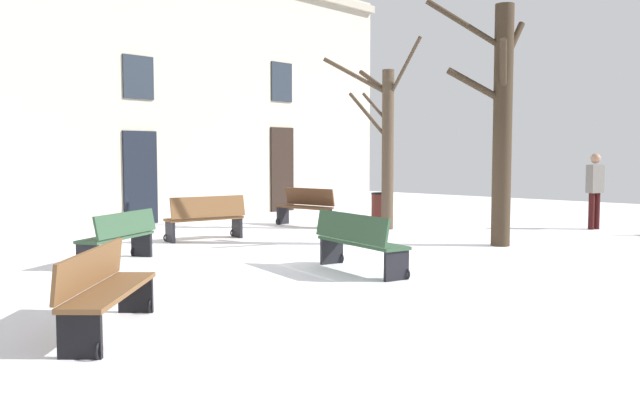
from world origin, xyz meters
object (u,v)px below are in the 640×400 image
at_px(bench_near_center_tree, 305,207).
at_px(bench_facing_shops, 105,289).
at_px(tree_foreground, 501,119).
at_px(bench_back_to_back_right, 119,237).
at_px(tree_right_of_center, 385,139).
at_px(person_crossing_plaza, 595,187).
at_px(litter_bin, 380,208).
at_px(bench_near_lamp, 359,241).
at_px(bench_by_litter_bin, 206,218).

bearing_deg(bench_near_center_tree, bench_facing_shops, -61.63).
bearing_deg(tree_foreground, bench_facing_shops, 179.37).
height_order(bench_back_to_back_right, bench_near_center_tree, bench_near_center_tree).
xyz_separation_m(tree_right_of_center, person_crossing_plaza, (3.26, -3.82, -1.14)).
xyz_separation_m(tree_foreground, bench_back_to_back_right, (-6.12, 3.78, -2.06)).
bearing_deg(bench_facing_shops, bench_back_to_back_right, 15.83).
distance_m(tree_foreground, person_crossing_plaza, 4.40).
bearing_deg(bench_back_to_back_right, litter_bin, 160.01).
bearing_deg(bench_near_lamp, bench_facing_shops, 108.92).
xyz_separation_m(tree_foreground, bench_near_lamp, (-4.10, 0.30, -2.03)).
relative_size(bench_by_litter_bin, person_crossing_plaza, 0.95).
distance_m(bench_near_center_tree, person_crossing_plaza, 7.01).
xyz_separation_m(bench_near_lamp, person_crossing_plaza, (8.23, -0.71, 0.55)).
xyz_separation_m(tree_foreground, person_crossing_plaza, (4.12, -0.42, -1.48)).
xyz_separation_m(tree_right_of_center, bench_near_lamp, (-4.96, -3.10, -1.69)).
bearing_deg(bench_near_center_tree, bench_by_litter_bin, -88.22).
distance_m(bench_by_litter_bin, person_crossing_plaza, 9.22).
relative_size(litter_bin, person_crossing_plaza, 0.44).
height_order(tree_right_of_center, bench_near_lamp, tree_right_of_center).
relative_size(tree_foreground, bench_facing_shops, 2.82).
height_order(litter_bin, bench_near_lamp, bench_near_lamp).
relative_size(litter_bin, bench_by_litter_bin, 0.46).
bearing_deg(bench_near_center_tree, tree_foreground, -3.28).
bearing_deg(tree_foreground, bench_back_to_back_right, 148.30).
bearing_deg(bench_back_to_back_right, bench_facing_shops, 33.29).
distance_m(tree_foreground, bench_near_lamp, 4.59).
bearing_deg(tree_foreground, tree_right_of_center, 75.79).
height_order(tree_foreground, bench_by_litter_bin, tree_foreground).
xyz_separation_m(bench_near_center_tree, bench_facing_shops, (-8.62, -5.17, -0.03)).
height_order(bench_near_center_tree, person_crossing_plaza, person_crossing_plaza).
height_order(litter_bin, bench_by_litter_bin, bench_by_litter_bin).
xyz_separation_m(tree_right_of_center, litter_bin, (0.96, 0.83, -1.76)).
distance_m(litter_bin, bench_by_litter_bin, 5.19).
height_order(tree_right_of_center, bench_facing_shops, tree_right_of_center).
xyz_separation_m(bench_back_to_back_right, bench_near_center_tree, (6.18, 1.49, 0.03)).
relative_size(litter_bin, bench_near_lamp, 0.42).
bearing_deg(tree_foreground, bench_by_litter_bin, 123.45).
relative_size(tree_foreground, bench_near_lamp, 2.51).
relative_size(tree_right_of_center, bench_back_to_back_right, 2.70).
bearing_deg(litter_bin, bench_facing_shops, -158.25).
height_order(tree_right_of_center, bench_back_to_back_right, tree_right_of_center).
bearing_deg(tree_foreground, bench_near_center_tree, 89.33).
height_order(tree_right_of_center, person_crossing_plaza, tree_right_of_center).
distance_m(tree_foreground, bench_facing_shops, 8.80).
height_order(tree_foreground, bench_back_to_back_right, tree_foreground).
bearing_deg(tree_right_of_center, person_crossing_plaza, -49.48).
distance_m(bench_by_litter_bin, bench_near_center_tree, 3.38).
bearing_deg(person_crossing_plaza, bench_near_center_tree, -31.60).
relative_size(litter_bin, bench_back_to_back_right, 0.48).
relative_size(bench_back_to_back_right, person_crossing_plaza, 0.92).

